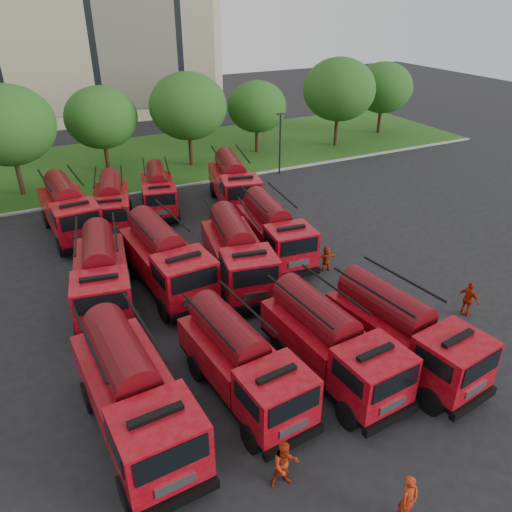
{
  "coord_description": "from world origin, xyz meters",
  "views": [
    {
      "loc": [
        -8.02,
        -18.53,
        14.09
      ],
      "look_at": [
        2.11,
        1.81,
        1.8
      ],
      "focal_mm": 35.0,
      "sensor_mm": 36.0,
      "label": 1
    }
  ],
  "objects_px": {
    "fire_truck_2": "(331,343)",
    "fire_truck_6": "(237,253)",
    "fire_truck_3": "(403,331)",
    "fire_truck_8": "(69,209)",
    "fire_truck_10": "(158,191)",
    "firefighter_5": "(325,270)",
    "firefighter_2": "(465,315)",
    "fire_truck_11": "(234,183)",
    "fire_truck_4": "(101,275)",
    "fire_truck_0": "(134,393)",
    "firefighter_3": "(448,380)",
    "fire_truck_5": "(166,258)",
    "firefighter_1": "(284,483)",
    "fire_truck_1": "(242,362)",
    "firefighter_4": "(82,326)",
    "fire_truck_7": "(274,230)",
    "fire_truck_9": "(111,204)"
  },
  "relations": [
    {
      "from": "fire_truck_11",
      "to": "firefighter_3",
      "type": "bearing_deg",
      "value": -76.97
    },
    {
      "from": "fire_truck_2",
      "to": "fire_truck_11",
      "type": "height_order",
      "value": "fire_truck_11"
    },
    {
      "from": "fire_truck_2",
      "to": "firefighter_3",
      "type": "height_order",
      "value": "fire_truck_2"
    },
    {
      "from": "fire_truck_0",
      "to": "firefighter_3",
      "type": "height_order",
      "value": "fire_truck_0"
    },
    {
      "from": "fire_truck_6",
      "to": "fire_truck_0",
      "type": "bearing_deg",
      "value": -123.33
    },
    {
      "from": "fire_truck_4",
      "to": "fire_truck_11",
      "type": "bearing_deg",
      "value": 48.52
    },
    {
      "from": "fire_truck_5",
      "to": "firefighter_1",
      "type": "relative_size",
      "value": 4.33
    },
    {
      "from": "fire_truck_7",
      "to": "fire_truck_4",
      "type": "bearing_deg",
      "value": -169.16
    },
    {
      "from": "fire_truck_3",
      "to": "fire_truck_6",
      "type": "height_order",
      "value": "fire_truck_6"
    },
    {
      "from": "fire_truck_6",
      "to": "fire_truck_8",
      "type": "height_order",
      "value": "fire_truck_8"
    },
    {
      "from": "fire_truck_6",
      "to": "fire_truck_1",
      "type": "bearing_deg",
      "value": -102.97
    },
    {
      "from": "fire_truck_6",
      "to": "fire_truck_11",
      "type": "xyz_separation_m",
      "value": [
        4.23,
        9.87,
        0.01
      ]
    },
    {
      "from": "fire_truck_2",
      "to": "fire_truck_6",
      "type": "relative_size",
      "value": 0.94
    },
    {
      "from": "firefighter_1",
      "to": "firefighter_3",
      "type": "xyz_separation_m",
      "value": [
        8.32,
        1.21,
        0.0
      ]
    },
    {
      "from": "fire_truck_10",
      "to": "firefighter_5",
      "type": "relative_size",
      "value": 4.55
    },
    {
      "from": "fire_truck_8",
      "to": "fire_truck_11",
      "type": "distance_m",
      "value": 11.34
    },
    {
      "from": "fire_truck_5",
      "to": "fire_truck_6",
      "type": "xyz_separation_m",
      "value": [
        3.58,
        -1.04,
        -0.05
      ]
    },
    {
      "from": "fire_truck_5",
      "to": "firefighter_4",
      "type": "height_order",
      "value": "fire_truck_5"
    },
    {
      "from": "fire_truck_3",
      "to": "firefighter_5",
      "type": "bearing_deg",
      "value": 70.85
    },
    {
      "from": "fire_truck_5",
      "to": "firefighter_3",
      "type": "bearing_deg",
      "value": -60.37
    },
    {
      "from": "fire_truck_2",
      "to": "fire_truck_9",
      "type": "relative_size",
      "value": 1.03
    },
    {
      "from": "fire_truck_3",
      "to": "fire_truck_11",
      "type": "xyz_separation_m",
      "value": [
        0.95,
        19.03,
        0.06
      ]
    },
    {
      "from": "fire_truck_2",
      "to": "firefighter_1",
      "type": "relative_size",
      "value": 4.04
    },
    {
      "from": "fire_truck_2",
      "to": "firefighter_4",
      "type": "height_order",
      "value": "fire_truck_2"
    },
    {
      "from": "fire_truck_5",
      "to": "fire_truck_4",
      "type": "bearing_deg",
      "value": 177.85
    },
    {
      "from": "firefighter_5",
      "to": "fire_truck_2",
      "type": "bearing_deg",
      "value": 65.8
    },
    {
      "from": "firefighter_1",
      "to": "fire_truck_8",
      "type": "bearing_deg",
      "value": 109.53
    },
    {
      "from": "firefighter_3",
      "to": "firefighter_2",
      "type": "bearing_deg",
      "value": 174.88
    },
    {
      "from": "fire_truck_5",
      "to": "firefighter_1",
      "type": "distance_m",
      "value": 13.3
    },
    {
      "from": "fire_truck_10",
      "to": "firefighter_1",
      "type": "height_order",
      "value": "fire_truck_10"
    },
    {
      "from": "fire_truck_3",
      "to": "firefighter_5",
      "type": "distance_m",
      "value": 8.34
    },
    {
      "from": "fire_truck_10",
      "to": "firefighter_2",
      "type": "distance_m",
      "value": 21.51
    },
    {
      "from": "fire_truck_1",
      "to": "fire_truck_11",
      "type": "distance_m",
      "value": 19.3
    },
    {
      "from": "fire_truck_11",
      "to": "fire_truck_10",
      "type": "bearing_deg",
      "value": 176.17
    },
    {
      "from": "fire_truck_3",
      "to": "fire_truck_6",
      "type": "bearing_deg",
      "value": 102.13
    },
    {
      "from": "fire_truck_4",
      "to": "fire_truck_8",
      "type": "height_order",
      "value": "fire_truck_8"
    },
    {
      "from": "fire_truck_1",
      "to": "firefighter_4",
      "type": "height_order",
      "value": "fire_truck_1"
    },
    {
      "from": "firefighter_1",
      "to": "firefighter_2",
      "type": "xyz_separation_m",
      "value": [
        12.5,
        4.26,
        0.0
      ]
    },
    {
      "from": "fire_truck_4",
      "to": "firefighter_1",
      "type": "xyz_separation_m",
      "value": [
        2.97,
        -13.06,
        -1.69
      ]
    },
    {
      "from": "fire_truck_2",
      "to": "firefighter_4",
      "type": "relative_size",
      "value": 4.96
    },
    {
      "from": "fire_truck_3",
      "to": "fire_truck_8",
      "type": "relative_size",
      "value": 0.98
    },
    {
      "from": "fire_truck_3",
      "to": "fire_truck_7",
      "type": "relative_size",
      "value": 1.01
    },
    {
      "from": "firefighter_1",
      "to": "firefighter_4",
      "type": "bearing_deg",
      "value": 122.02
    },
    {
      "from": "fire_truck_8",
      "to": "fire_truck_9",
      "type": "relative_size",
      "value": 1.08
    },
    {
      "from": "fire_truck_3",
      "to": "fire_truck_9",
      "type": "height_order",
      "value": "fire_truck_3"
    },
    {
      "from": "fire_truck_3",
      "to": "fire_truck_11",
      "type": "height_order",
      "value": "fire_truck_11"
    },
    {
      "from": "fire_truck_0",
      "to": "firefighter_1",
      "type": "relative_size",
      "value": 4.33
    },
    {
      "from": "firefighter_2",
      "to": "firefighter_5",
      "type": "height_order",
      "value": "firefighter_2"
    },
    {
      "from": "firefighter_5",
      "to": "fire_truck_3",
      "type": "bearing_deg",
      "value": 86.93
    },
    {
      "from": "fire_truck_1",
      "to": "firefighter_4",
      "type": "distance_m",
      "value": 9.0
    }
  ]
}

